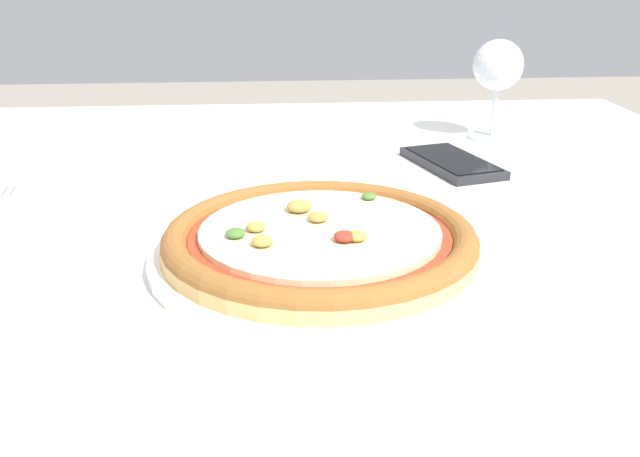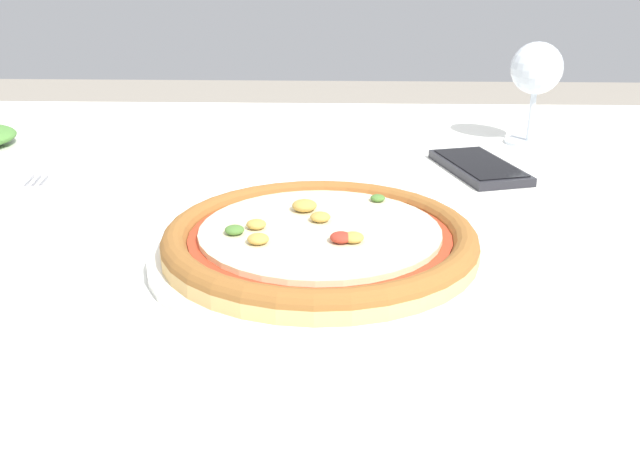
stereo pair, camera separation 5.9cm
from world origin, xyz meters
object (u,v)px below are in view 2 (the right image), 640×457
at_px(fork, 24,198).
at_px(cell_phone, 479,167).
at_px(dining_table, 265,284).
at_px(pizza_plate, 320,243).
at_px(wine_glass_far_left, 536,72).

distance_m(fork, cell_phone, 0.51).
relative_size(dining_table, cell_phone, 7.80).
xyz_separation_m(dining_table, fork, (-0.26, 0.02, 0.08)).
height_order(dining_table, cell_phone, cell_phone).
xyz_separation_m(dining_table, pizza_plate, (0.06, -0.12, 0.10)).
bearing_deg(pizza_plate, dining_table, 116.68).
relative_size(pizza_plate, fork, 1.69).
bearing_deg(cell_phone, wine_glass_far_left, 56.02).
bearing_deg(wine_glass_far_left, fork, -156.47).
distance_m(pizza_plate, wine_glass_far_left, 0.49).
bearing_deg(cell_phone, pizza_plate, -123.90).
bearing_deg(dining_table, pizza_plate, -63.32).
relative_size(dining_table, pizza_plate, 4.28).
height_order(dining_table, wine_glass_far_left, wine_glass_far_left).
distance_m(pizza_plate, fork, 0.35).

